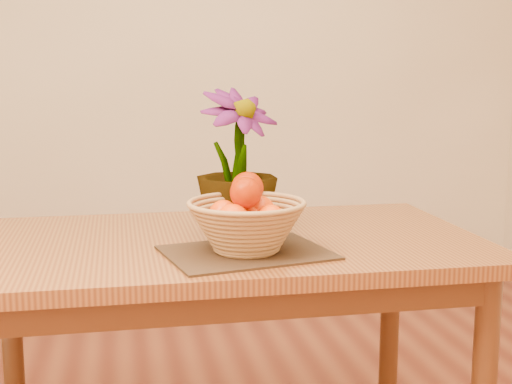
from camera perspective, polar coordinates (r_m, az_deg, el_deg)
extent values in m
cube|color=#F9E2BD|center=(3.85, -7.03, 11.78)|extent=(4.00, 0.02, 2.70)
cube|color=brown|center=(1.96, -2.56, -4.27)|extent=(1.40, 0.80, 0.04)
cube|color=#4A2711|center=(1.98, -2.55, -5.96)|extent=(1.28, 0.68, 0.08)
cylinder|color=#4A2711|center=(2.39, -18.90, -11.68)|extent=(0.06, 0.06, 0.71)
cylinder|color=#4A2711|center=(2.53, 10.65, -10.10)|extent=(0.06, 0.06, 0.71)
cube|color=#362113|center=(1.79, -0.76, -4.87)|extent=(0.45, 0.37, 0.01)
cylinder|color=#A86F46|center=(1.79, -0.76, -4.65)|extent=(0.15, 0.15, 0.01)
sphere|color=#FA3104|center=(1.77, -0.76, -2.13)|extent=(0.07, 0.07, 0.07)
sphere|color=#FA3104|center=(1.83, 0.27, -1.54)|extent=(0.08, 0.08, 0.08)
sphere|color=#FA3104|center=(1.80, -2.62, -1.81)|extent=(0.07, 0.07, 0.07)
sphere|color=#FA3104|center=(1.71, -1.86, -2.30)|extent=(0.08, 0.08, 0.08)
sphere|color=#FA3104|center=(1.74, 1.17, -2.23)|extent=(0.07, 0.07, 0.07)
sphere|color=#FA3104|center=(1.79, -0.70, 0.33)|extent=(0.08, 0.08, 0.08)
sphere|color=#FA3104|center=(1.73, -0.84, -0.06)|extent=(0.08, 0.08, 0.08)
sphere|color=#FA3104|center=(1.79, -0.70, 0.33)|extent=(0.08, 0.08, 0.08)
sphere|color=#FA3104|center=(1.73, -0.84, -0.06)|extent=(0.08, 0.08, 0.08)
imported|color=#1E4714|center=(1.96, -1.55, 2.37)|extent=(0.31, 0.31, 0.41)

